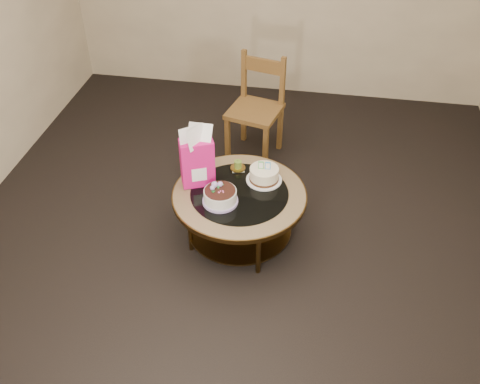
% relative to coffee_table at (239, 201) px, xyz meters
% --- Properties ---
extents(ground, '(5.00, 5.00, 0.00)m').
position_rel_coffee_table_xyz_m(ground, '(-0.00, 0.00, -0.38)').
color(ground, black).
rests_on(ground, ground).
extents(room_walls, '(4.52, 5.02, 2.61)m').
position_rel_coffee_table_xyz_m(room_walls, '(-0.00, 0.00, 1.16)').
color(room_walls, beige).
rests_on(room_walls, ground).
extents(coffee_table, '(1.02, 1.02, 0.46)m').
position_rel_coffee_table_xyz_m(coffee_table, '(0.00, 0.00, 0.00)').
color(coffee_table, '#543A18').
rests_on(coffee_table, ground).
extents(decorated_cake, '(0.26, 0.26, 0.15)m').
position_rel_coffee_table_xyz_m(decorated_cake, '(-0.12, -0.13, 0.13)').
color(decorated_cake, '#A88FCB').
rests_on(decorated_cake, coffee_table).
extents(cream_cake, '(0.28, 0.28, 0.18)m').
position_rel_coffee_table_xyz_m(cream_cake, '(0.16, 0.18, 0.13)').
color(cream_cake, white).
rests_on(cream_cake, coffee_table).
extents(gift_bag, '(0.28, 0.24, 0.49)m').
position_rel_coffee_table_xyz_m(gift_bag, '(-0.33, 0.07, 0.32)').
color(gift_bag, '#D8146F').
rests_on(gift_bag, coffee_table).
extents(pillar_candle, '(0.12, 0.12, 0.09)m').
position_rel_coffee_table_xyz_m(pillar_candle, '(-0.06, 0.29, 0.11)').
color(pillar_candle, tan).
rests_on(pillar_candle, coffee_table).
extents(dining_chair, '(0.54, 0.54, 0.96)m').
position_rel_coffee_table_xyz_m(dining_chair, '(-0.05, 1.21, 0.11)').
color(dining_chair, brown).
rests_on(dining_chair, ground).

